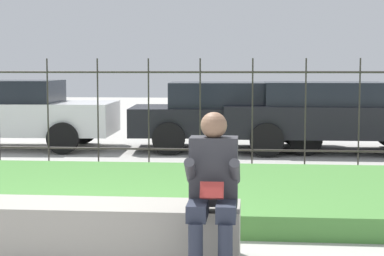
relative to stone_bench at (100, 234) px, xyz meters
The scene contains 7 objects.
stone_bench is the anchor object (origin of this frame).
person_seated_reader 1.15m from the stone_bench, 18.83° to the right, with size 0.42×0.73×1.29m.
grass_berm 2.41m from the stone_bench, 97.68° to the left, with size 10.95×3.37×0.24m.
iron_fence 4.77m from the stone_bench, 93.91° to the left, with size 8.95×0.03×1.78m.
car_parked_left 8.25m from the stone_bench, 116.57° to the left, with size 4.39×2.05×1.38m.
car_parked_right 7.94m from the stone_bench, 68.99° to the left, with size 4.19×2.00×1.36m.
car_parked_center 7.66m from the stone_bench, 83.10° to the left, with size 4.25×2.16×1.35m.
Camera 1 is at (1.59, -5.26, 1.63)m, focal length 60.00 mm.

